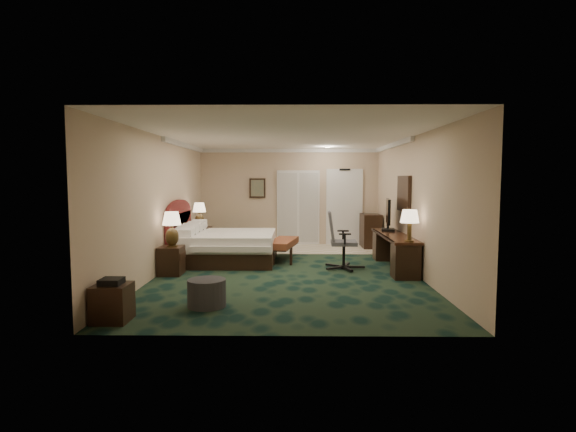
{
  "coord_description": "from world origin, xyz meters",
  "views": [
    {
      "loc": [
        0.13,
        -8.93,
        1.86
      ],
      "look_at": [
        0.0,
        0.6,
        1.07
      ],
      "focal_mm": 28.0,
      "sensor_mm": 36.0,
      "label": 1
    }
  ],
  "objects_px": {
    "desk": "(394,251)",
    "nightstand_near": "(171,261)",
    "nightstand_far": "(200,241)",
    "bed_bench": "(283,250)",
    "side_table": "(112,303)",
    "minibar": "(370,231)",
    "lamp_near": "(172,229)",
    "bed": "(228,247)",
    "lamp_far": "(199,215)",
    "ottoman": "(207,293)",
    "desk_chair": "(344,240)",
    "tv": "(388,215)"
  },
  "relations": [
    {
      "from": "tv",
      "to": "minibar",
      "type": "relative_size",
      "value": 1.0
    },
    {
      "from": "ottoman",
      "to": "desk_chair",
      "type": "distance_m",
      "value": 3.62
    },
    {
      "from": "desk",
      "to": "desk_chair",
      "type": "bearing_deg",
      "value": -174.01
    },
    {
      "from": "bed",
      "to": "bed_bench",
      "type": "height_order",
      "value": "bed"
    },
    {
      "from": "ottoman",
      "to": "desk",
      "type": "xyz_separation_m",
      "value": [
        3.36,
        2.88,
        0.15
      ]
    },
    {
      "from": "lamp_near",
      "to": "lamp_far",
      "type": "height_order",
      "value": "lamp_far"
    },
    {
      "from": "ottoman",
      "to": "side_table",
      "type": "bearing_deg",
      "value": -147.48
    },
    {
      "from": "nightstand_far",
      "to": "side_table",
      "type": "distance_m",
      "value": 5.3
    },
    {
      "from": "bed",
      "to": "desk_chair",
      "type": "xyz_separation_m",
      "value": [
        2.52,
        -0.76,
        0.27
      ]
    },
    {
      "from": "tv",
      "to": "nightstand_far",
      "type": "bearing_deg",
      "value": 176.04
    },
    {
      "from": "desk_chair",
      "to": "ottoman",
      "type": "bearing_deg",
      "value": -127.36
    },
    {
      "from": "lamp_far",
      "to": "ottoman",
      "type": "height_order",
      "value": "lamp_far"
    },
    {
      "from": "bed",
      "to": "side_table",
      "type": "height_order",
      "value": "bed"
    },
    {
      "from": "ottoman",
      "to": "desk",
      "type": "bearing_deg",
      "value": 40.59
    },
    {
      "from": "ottoman",
      "to": "side_table",
      "type": "height_order",
      "value": "side_table"
    },
    {
      "from": "minibar",
      "to": "desk",
      "type": "bearing_deg",
      "value": -89.87
    },
    {
      "from": "nightstand_near",
      "to": "side_table",
      "type": "height_order",
      "value": "nightstand_near"
    },
    {
      "from": "nightstand_near",
      "to": "bed_bench",
      "type": "distance_m",
      "value": 2.66
    },
    {
      "from": "nightstand_near",
      "to": "minibar",
      "type": "bearing_deg",
      "value": 38.38
    },
    {
      "from": "desk_chair",
      "to": "lamp_far",
      "type": "bearing_deg",
      "value": 154.29
    },
    {
      "from": "nightstand_near",
      "to": "bed_bench",
      "type": "height_order",
      "value": "nightstand_near"
    },
    {
      "from": "lamp_far",
      "to": "desk",
      "type": "xyz_separation_m",
      "value": [
        4.42,
        -1.68,
        -0.62
      ]
    },
    {
      "from": "desk",
      "to": "nightstand_near",
      "type": "bearing_deg",
      "value": -171.16
    },
    {
      "from": "tv",
      "to": "minibar",
      "type": "distance_m",
      "value": 2.23
    },
    {
      "from": "lamp_near",
      "to": "bed_bench",
      "type": "xyz_separation_m",
      "value": [
        2.1,
        1.6,
        -0.65
      ]
    },
    {
      "from": "bed_bench",
      "to": "desk",
      "type": "xyz_separation_m",
      "value": [
        2.34,
        -0.89,
        0.12
      ]
    },
    {
      "from": "minibar",
      "to": "side_table",
      "type": "bearing_deg",
      "value": -124.73
    },
    {
      "from": "nightstand_near",
      "to": "tv",
      "type": "relative_size",
      "value": 0.6
    },
    {
      "from": "bed",
      "to": "lamp_near",
      "type": "distance_m",
      "value": 1.72
    },
    {
      "from": "nightstand_far",
      "to": "minibar",
      "type": "height_order",
      "value": "minibar"
    },
    {
      "from": "nightstand_far",
      "to": "bed_bench",
      "type": "distance_m",
      "value": 2.25
    },
    {
      "from": "side_table",
      "to": "tv",
      "type": "distance_m",
      "value": 6.24
    },
    {
      "from": "lamp_near",
      "to": "bed_bench",
      "type": "bearing_deg",
      "value": 37.37
    },
    {
      "from": "bed",
      "to": "side_table",
      "type": "relative_size",
      "value": 4.26
    },
    {
      "from": "bed",
      "to": "minibar",
      "type": "bearing_deg",
      "value": 31.55
    },
    {
      "from": "bed_bench",
      "to": "minibar",
      "type": "distance_m",
      "value": 3.06
    },
    {
      "from": "nightstand_near",
      "to": "desk",
      "type": "height_order",
      "value": "desk"
    },
    {
      "from": "nightstand_near",
      "to": "nightstand_far",
      "type": "distance_m",
      "value": 2.42
    },
    {
      "from": "side_table",
      "to": "nightstand_far",
      "type": "bearing_deg",
      "value": 89.68
    },
    {
      "from": "desk_chair",
      "to": "minibar",
      "type": "height_order",
      "value": "desk_chair"
    },
    {
      "from": "nightstand_far",
      "to": "tv",
      "type": "relative_size",
      "value": 0.73
    },
    {
      "from": "desk_chair",
      "to": "minibar",
      "type": "bearing_deg",
      "value": 72.81
    },
    {
      "from": "bed_bench",
      "to": "lamp_far",
      "type": "bearing_deg",
      "value": 170.56
    },
    {
      "from": "minibar",
      "to": "nightstand_far",
      "type": "bearing_deg",
      "value": -165.79
    },
    {
      "from": "nightstand_far",
      "to": "bed",
      "type": "bearing_deg",
      "value": -51.31
    },
    {
      "from": "ottoman",
      "to": "bed_bench",
      "type": "bearing_deg",
      "value": 74.9
    },
    {
      "from": "bed_bench",
      "to": "minibar",
      "type": "height_order",
      "value": "minibar"
    },
    {
      "from": "side_table",
      "to": "tv",
      "type": "relative_size",
      "value": 0.54
    },
    {
      "from": "lamp_far",
      "to": "desk_chair",
      "type": "distance_m",
      "value": 3.82
    },
    {
      "from": "desk",
      "to": "tv",
      "type": "relative_size",
      "value": 2.67
    }
  ]
}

